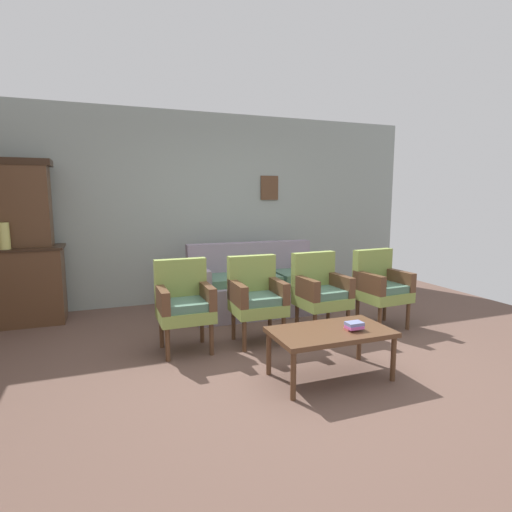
# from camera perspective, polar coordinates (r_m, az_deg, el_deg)

# --- Properties ---
(ground_plane) EXTENTS (7.68, 7.68, 0.00)m
(ground_plane) POSITION_cam_1_polar(r_m,az_deg,el_deg) (3.89, 4.28, -14.80)
(ground_plane) COLOR brown
(wall_back_with_decor) EXTENTS (6.40, 0.09, 2.70)m
(wall_back_with_decor) POSITION_cam_1_polar(r_m,az_deg,el_deg) (6.06, -6.20, 6.63)
(wall_back_with_decor) COLOR #939E99
(wall_back_with_decor) RESTS_ON ground
(side_cabinet) EXTENTS (1.16, 0.55, 0.93)m
(side_cabinet) POSITION_cam_1_polar(r_m,az_deg,el_deg) (5.68, -30.67, -3.61)
(side_cabinet) COLOR brown
(side_cabinet) RESTS_ON ground
(cabinet_upper_hutch) EXTENTS (0.99, 0.38, 1.03)m
(cabinet_upper_hutch) POSITION_cam_1_polar(r_m,az_deg,el_deg) (5.66, -31.28, 6.37)
(cabinet_upper_hutch) COLOR brown
(cabinet_upper_hutch) RESTS_ON side_cabinet
(vase_on_cabinet) EXTENTS (0.13, 0.13, 0.30)m
(vase_on_cabinet) POSITION_cam_1_polar(r_m,az_deg,el_deg) (5.43, -31.72, 2.39)
(vase_on_cabinet) COLOR #C6C166
(vase_on_cabinet) RESTS_ON side_cabinet
(floral_couch) EXTENTS (1.76, 0.83, 0.90)m
(floral_couch) POSITION_cam_1_polar(r_m,az_deg,el_deg) (5.45, 0.12, -4.38)
(floral_couch) COLOR gray
(floral_couch) RESTS_ON ground
(armchair_near_cabinet) EXTENTS (0.52, 0.50, 0.90)m
(armchair_near_cabinet) POSITION_cam_1_polar(r_m,az_deg,el_deg) (4.13, -9.98, -6.19)
(armchair_near_cabinet) COLOR #849947
(armchair_near_cabinet) RESTS_ON ground
(armchair_by_doorway) EXTENTS (0.53, 0.50, 0.90)m
(armchair_by_doorway) POSITION_cam_1_polar(r_m,az_deg,el_deg) (4.30, 0.04, -5.50)
(armchair_by_doorway) COLOR #849947
(armchair_by_doorway) RESTS_ON ground
(armchair_row_middle) EXTENTS (0.55, 0.52, 0.90)m
(armchair_row_middle) POSITION_cam_1_polar(r_m,az_deg,el_deg) (4.61, 8.92, -4.65)
(armchair_row_middle) COLOR #849947
(armchair_row_middle) RESTS_ON ground
(armchair_near_couch_end) EXTENTS (0.56, 0.53, 0.90)m
(armchair_near_couch_end) POSITION_cam_1_polar(r_m,az_deg,el_deg) (5.02, 16.96, -3.84)
(armchair_near_couch_end) COLOR #849947
(armchair_near_couch_end) RESTS_ON ground
(coffee_table) EXTENTS (1.00, 0.56, 0.42)m
(coffee_table) POSITION_cam_1_polar(r_m,az_deg,el_deg) (3.55, 10.34, -10.75)
(coffee_table) COLOR brown
(coffee_table) RESTS_ON ground
(book_stack_on_table) EXTENTS (0.14, 0.11, 0.07)m
(book_stack_on_table) POSITION_cam_1_polar(r_m,az_deg,el_deg) (3.55, 13.46, -9.42)
(book_stack_on_table) COLOR #BD5A59
(book_stack_on_table) RESTS_ON coffee_table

